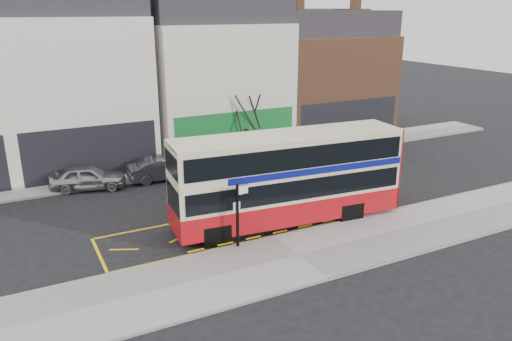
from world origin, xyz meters
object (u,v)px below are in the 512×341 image
bus_stop_post (239,209)px  car_white (299,152)px  car_silver (88,177)px  car_grey (164,168)px  double_decker_bus (288,177)px  street_tree_right (246,102)px

bus_stop_post → car_white: size_ratio=0.64×
car_silver → bus_stop_post: bearing=-141.3°
car_grey → car_white: (8.75, -0.53, -0.07)m
car_silver → car_grey: car_grey is taller
double_decker_bus → bus_stop_post: double_decker_bus is taller
car_grey → street_tree_right: (6.01, 1.52, 3.09)m
bus_stop_post → street_tree_right: street_tree_right is taller
double_decker_bus → car_silver: double_decker_bus is taller
double_decker_bus → car_silver: bearing=135.1°
car_grey → car_silver: bearing=87.5°
double_decker_bus → car_grey: 9.23m
car_grey → car_white: car_grey is taller
bus_stop_post → car_silver: size_ratio=0.68×
double_decker_bus → street_tree_right: size_ratio=1.94×
double_decker_bus → car_silver: 11.62m
double_decker_bus → street_tree_right: bearing=79.4°
double_decker_bus → car_grey: double_decker_bus is taller
double_decker_bus → car_white: bearing=60.3°
bus_stop_post → car_white: bearing=41.4°
bus_stop_post → street_tree_right: size_ratio=0.49×
car_grey → street_tree_right: street_tree_right is taller
car_silver → street_tree_right: street_tree_right is taller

